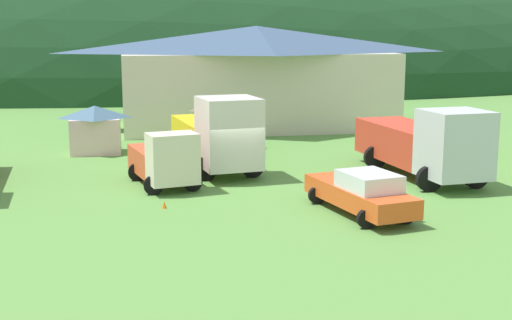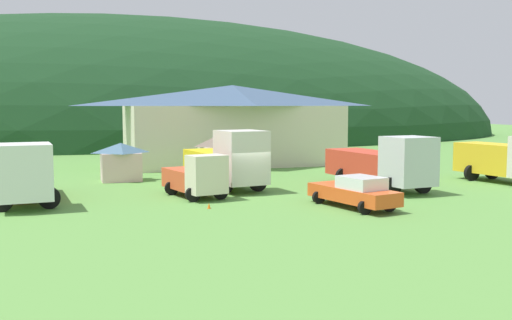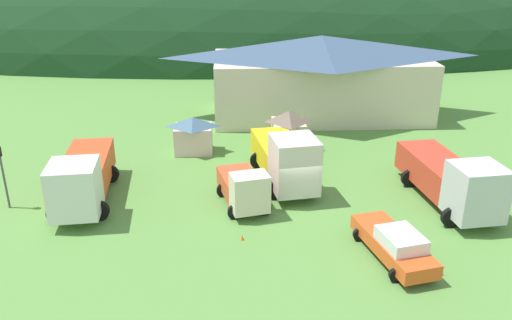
# 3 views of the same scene
# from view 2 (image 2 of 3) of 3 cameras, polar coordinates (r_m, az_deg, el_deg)

# --- Properties ---
(ground_plane) EXTENTS (200.00, 200.00, 0.00)m
(ground_plane) POSITION_cam_2_polar(r_m,az_deg,el_deg) (34.63, -0.70, -3.32)
(ground_plane) COLOR #5B9342
(forested_hill_backdrop) EXTENTS (128.49, 60.00, 37.13)m
(forested_hill_backdrop) POSITION_cam_2_polar(r_m,az_deg,el_deg) (94.24, -12.05, 2.09)
(forested_hill_backdrop) COLOR #193D1E
(forested_hill_backdrop) RESTS_ON ground
(depot_building) EXTENTS (19.52, 9.49, 6.94)m
(depot_building) POSITION_cam_2_polar(r_m,az_deg,el_deg) (51.81, -2.30, 3.54)
(depot_building) COLOR beige
(depot_building) RESTS_ON ground
(play_shed_cream) EXTENTS (2.46, 2.74, 3.01)m
(play_shed_cream) POSITION_cam_2_polar(r_m,az_deg,el_deg) (42.62, -3.78, 0.41)
(play_shed_cream) COLOR beige
(play_shed_cream) RESTS_ON ground
(play_shed_pink) EXTENTS (2.87, 2.29, 2.63)m
(play_shed_pink) POSITION_cam_2_polar(r_m,az_deg,el_deg) (41.53, -12.96, -0.12)
(play_shed_pink) COLOR beige
(play_shed_pink) RESTS_ON ground
(heavy_rig_white) EXTENTS (3.72, 8.51, 3.32)m
(heavy_rig_white) POSITION_cam_2_polar(r_m,az_deg,el_deg) (33.53, -21.60, -1.13)
(heavy_rig_white) COLOR white
(heavy_rig_white) RESTS_ON ground
(light_truck_cream) EXTENTS (3.10, 5.08, 2.51)m
(light_truck_cream) POSITION_cam_2_polar(r_m,az_deg,el_deg) (33.36, -5.75, -1.64)
(light_truck_cream) COLOR beige
(light_truck_cream) RESTS_ON ground
(flatbed_truck_yellow) EXTENTS (4.01, 8.32, 3.72)m
(flatbed_truck_yellow) POSITION_cam_2_polar(r_m,az_deg,el_deg) (36.73, -2.70, -0.02)
(flatbed_truck_yellow) COLOR silver
(flatbed_truck_yellow) RESTS_ON ground
(tow_truck_silver) EXTENTS (3.86, 8.65, 3.39)m
(tow_truck_silver) POSITION_cam_2_polar(r_m,az_deg,el_deg) (37.26, 12.26, -0.28)
(tow_truck_silver) COLOR silver
(tow_truck_silver) RESTS_ON ground
(heavy_rig_striped) EXTENTS (3.79, 7.09, 3.23)m
(heavy_rig_striped) POSITION_cam_2_polar(r_m,az_deg,el_deg) (42.60, 23.28, 0.16)
(heavy_rig_striped) COLOR silver
(heavy_rig_striped) RESTS_ON ground
(service_pickup_orange) EXTENTS (3.02, 5.63, 1.66)m
(service_pickup_orange) POSITION_cam_2_polar(r_m,az_deg,el_deg) (30.36, 9.56, -3.06)
(service_pickup_orange) COLOR #E95520
(service_pickup_orange) RESTS_ON ground
(traffic_cone_near_pickup) EXTENTS (0.36, 0.36, 0.57)m
(traffic_cone_near_pickup) POSITION_cam_2_polar(r_m,az_deg,el_deg) (29.95, -4.58, -4.72)
(traffic_cone_near_pickup) COLOR orange
(traffic_cone_near_pickup) RESTS_ON ground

